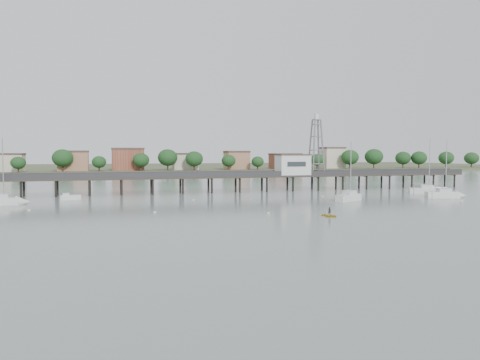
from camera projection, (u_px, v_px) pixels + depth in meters
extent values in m
plane|color=slate|center=(293.00, 235.00, 54.71)|extent=(500.00, 500.00, 0.00)
cube|color=#2D2823|center=(196.00, 177.00, 112.01)|extent=(150.00, 5.00, 0.50)
cube|color=#333335|center=(198.00, 174.00, 109.66)|extent=(150.00, 0.12, 1.10)
cube|color=#333335|center=(194.00, 174.00, 114.26)|extent=(150.00, 0.12, 1.10)
cylinder|color=black|center=(197.00, 186.00, 110.30)|extent=(0.50, 0.50, 4.40)
cylinder|color=black|center=(194.00, 185.00, 113.94)|extent=(0.50, 0.50, 4.40)
cylinder|color=black|center=(454.00, 181.00, 130.67)|extent=(0.50, 0.50, 4.40)
cylinder|color=black|center=(445.00, 180.00, 134.32)|extent=(0.50, 0.50, 4.40)
cube|color=silver|center=(293.00, 165.00, 118.83)|extent=(8.00, 5.00, 5.00)
cube|color=#4C3833|center=(293.00, 155.00, 118.67)|extent=(8.40, 5.40, 0.30)
cube|color=slate|center=(316.00, 120.00, 119.97)|extent=(1.80, 1.80, 0.30)
cube|color=silver|center=(317.00, 117.00, 119.92)|extent=(0.90, 0.90, 1.20)
cube|color=silver|center=(444.00, 196.00, 99.97)|extent=(6.29, 3.70, 1.65)
cone|color=silver|center=(461.00, 195.00, 100.09)|extent=(2.96, 2.84, 2.30)
cube|color=silver|center=(444.00, 190.00, 99.90)|extent=(3.00, 2.43, 0.75)
cylinder|color=#A5A8AA|center=(446.00, 166.00, 99.61)|extent=(0.18, 0.18, 11.08)
cylinder|color=#A5A8AA|center=(439.00, 187.00, 99.84)|extent=(3.37, 0.97, 0.12)
cube|color=silver|center=(2.00, 202.00, 85.99)|extent=(5.90, 2.35, 1.65)
cone|color=silver|center=(23.00, 202.00, 86.98)|extent=(2.47, 2.31, 2.29)
cube|color=silver|center=(1.00, 196.00, 85.92)|extent=(2.63, 1.86, 0.75)
cylinder|color=#A5A8AA|center=(3.00, 168.00, 85.74)|extent=(0.18, 0.18, 11.02)
cube|color=silver|center=(427.00, 192.00, 110.37)|extent=(6.76, 5.00, 1.65)
cone|color=silver|center=(445.00, 192.00, 109.68)|extent=(3.45, 3.37, 2.46)
cube|color=silver|center=(427.00, 187.00, 110.30)|extent=(3.39, 3.01, 0.75)
cylinder|color=#A5A8AA|center=(430.00, 163.00, 109.90)|extent=(0.18, 0.18, 11.85)
cylinder|color=#A5A8AA|center=(422.00, 184.00, 110.45)|extent=(3.36, 1.74, 0.12)
cube|color=silver|center=(349.00, 198.00, 93.69)|extent=(5.95, 4.50, 1.65)
cone|color=silver|center=(359.00, 197.00, 96.09)|extent=(3.07, 3.00, 2.17)
cube|color=silver|center=(349.00, 193.00, 93.62)|extent=(3.00, 2.69, 0.75)
cylinder|color=#A5A8AA|center=(351.00, 168.00, 93.60)|extent=(0.18, 0.18, 10.46)
cylinder|color=#A5A8AA|center=(347.00, 190.00, 92.94)|extent=(2.94, 1.61, 0.12)
cube|color=silver|center=(71.00, 198.00, 95.72)|extent=(4.16, 2.12, 1.11)
cube|color=silver|center=(66.00, 195.00, 95.34)|extent=(1.48, 1.48, 0.67)
imported|color=yellow|center=(329.00, 216.00, 70.52)|extent=(1.70, 1.43, 2.43)
imported|color=black|center=(329.00, 216.00, 70.52)|extent=(0.80, 1.24, 0.28)
ellipsoid|color=beige|center=(29.00, 210.00, 77.50)|extent=(0.56, 0.56, 0.39)
ellipsoid|color=beige|center=(155.00, 212.00, 74.68)|extent=(0.56, 0.56, 0.39)
ellipsoid|color=beige|center=(461.00, 202.00, 90.76)|extent=(0.56, 0.56, 0.39)
ellipsoid|color=beige|center=(323.00, 196.00, 102.04)|extent=(0.56, 0.56, 0.39)
ellipsoid|color=beige|center=(193.00, 200.00, 93.71)|extent=(0.56, 0.56, 0.39)
ellipsoid|color=beige|center=(268.00, 213.00, 73.54)|extent=(0.56, 0.56, 0.39)
cube|color=#475133|center=(140.00, 168.00, 289.52)|extent=(500.00, 170.00, 1.40)
cube|color=brown|center=(10.00, 162.00, 212.48)|extent=(13.00, 10.50, 9.00)
cube|color=brown|center=(73.00, 161.00, 220.02)|extent=(13.00, 10.50, 9.00)
cube|color=brown|center=(128.00, 161.00, 227.00)|extent=(13.00, 10.50, 9.00)
cube|color=brown|center=(185.00, 161.00, 234.81)|extent=(13.00, 10.50, 9.00)
cube|color=brown|center=(237.00, 160.00, 242.35)|extent=(13.00, 10.50, 9.00)
cube|color=brown|center=(285.00, 160.00, 249.89)|extent=(13.00, 10.50, 9.00)
cube|color=brown|center=(332.00, 160.00, 257.70)|extent=(13.00, 10.50, 9.00)
ellipsoid|color=#173A1B|center=(151.00, 161.00, 218.27)|extent=(8.00, 8.00, 6.80)
ellipsoid|color=#173A1B|center=(376.00, 160.00, 251.77)|extent=(8.00, 8.00, 6.80)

